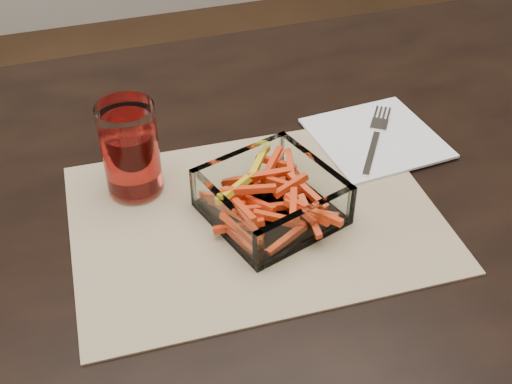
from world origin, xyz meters
TOP-DOWN VIEW (x-y plane):
  - dining_table at (0.00, 0.00)m, footprint 1.60×0.90m
  - placemat at (-0.08, -0.06)m, footprint 0.46×0.35m
  - glass_bowl at (-0.06, -0.06)m, footprint 0.18×0.18m
  - tumbler at (-0.21, 0.04)m, footprint 0.07×0.07m
  - napkin at (0.14, 0.05)m, footprint 0.18×0.18m
  - fork at (0.14, 0.05)m, footprint 0.11×0.15m

SIDE VIEW (x-z plane):
  - dining_table at x=0.00m, z-range 0.29..1.04m
  - placemat at x=-0.08m, z-range 0.75..0.75m
  - napkin at x=0.14m, z-range 0.75..0.76m
  - fork at x=0.14m, z-range 0.76..0.76m
  - glass_bowl at x=-0.06m, z-range 0.75..0.80m
  - tumbler at x=-0.21m, z-range 0.75..0.87m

